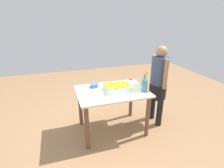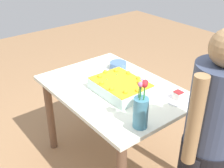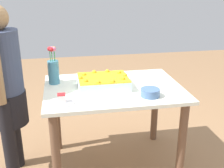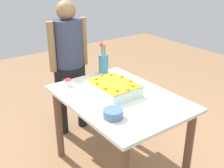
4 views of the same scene
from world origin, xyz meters
The scene contains 7 objects.
dining_table centered at (0.00, 0.00, 0.64)m, with size 1.18×0.85×0.78m.
sheet_cake centered at (0.09, -0.01, 0.83)m, with size 0.43×0.33×0.12m.
serving_plate_with_slice centered at (0.44, 0.25, 0.80)m, with size 0.20×0.20×0.07m.
cake_knife centered at (-0.40, -0.19, 0.78)m, with size 0.21×0.02×0.00m, color silver.
flower_vase centered at (0.50, -0.19, 0.91)m, with size 0.10×0.10×0.34m.
fruit_bowl centered at (-0.25, 0.25, 0.81)m, with size 0.15×0.15×0.06m, color #4D6FA0.
person_standing centered at (0.89, 0.00, 0.85)m, with size 0.31×0.45×1.49m.
Camera 4 is at (-1.70, 1.33, 1.84)m, focal length 45.00 mm.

